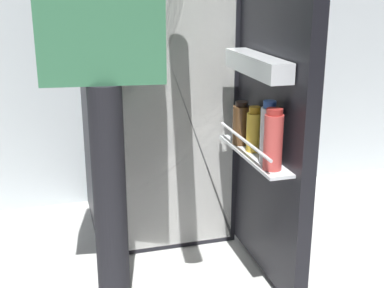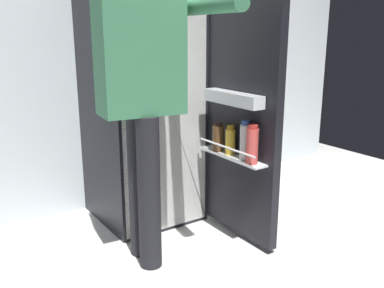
# 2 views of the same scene
# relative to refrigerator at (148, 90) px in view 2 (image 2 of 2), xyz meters

# --- Properties ---
(ground_plane) EXTENTS (5.11, 5.11, 0.00)m
(ground_plane) POSITION_rel_refrigerator_xyz_m (-0.03, -0.51, -0.87)
(ground_plane) COLOR silver
(kitchen_wall) EXTENTS (4.40, 0.10, 2.44)m
(kitchen_wall) POSITION_rel_refrigerator_xyz_m (-0.03, 0.42, 0.35)
(kitchen_wall) COLOR silver
(kitchen_wall) RESTS_ON ground_plane
(refrigerator) EXTENTS (0.68, 1.23, 1.74)m
(refrigerator) POSITION_rel_refrigerator_xyz_m (0.00, 0.00, 0.00)
(refrigerator) COLOR black
(refrigerator) RESTS_ON ground_plane
(person) EXTENTS (0.54, 0.77, 1.65)m
(person) POSITION_rel_refrigerator_xyz_m (-0.30, -0.49, 0.12)
(person) COLOR black
(person) RESTS_ON ground_plane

